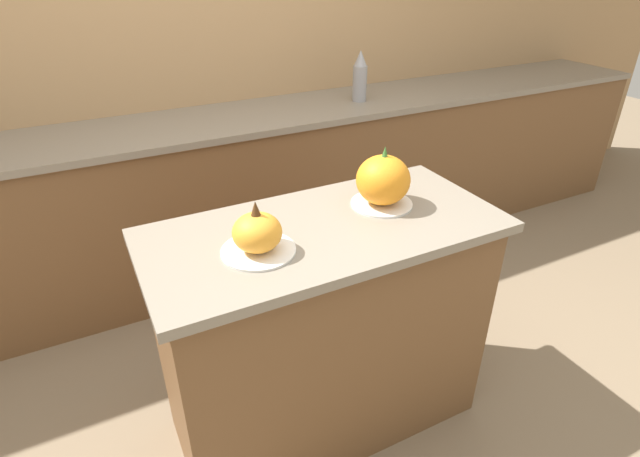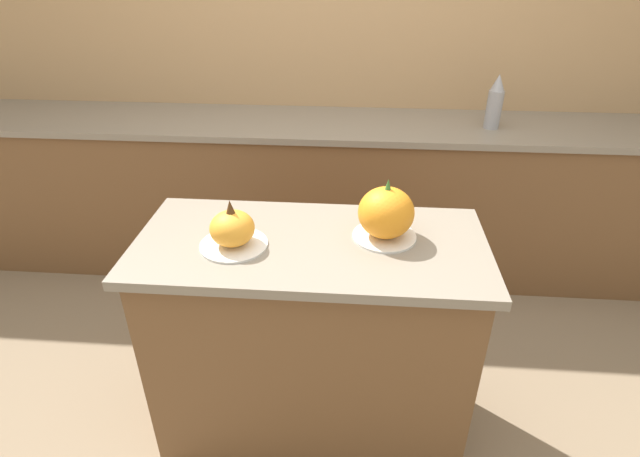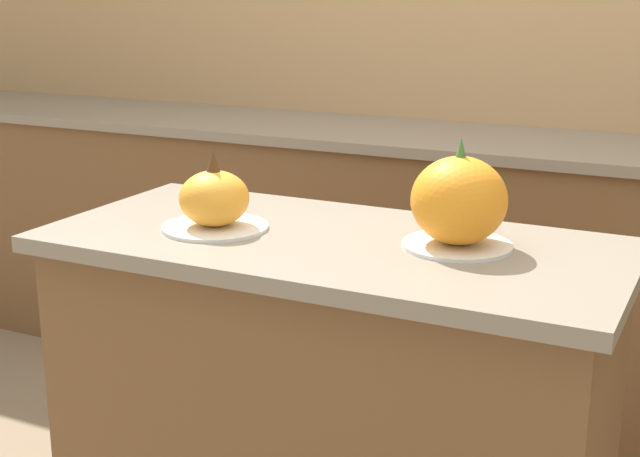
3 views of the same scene
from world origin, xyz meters
name	(u,v)px [view 2 (image 2 of 3)]	position (x,y,z in m)	size (l,w,h in m)	color
ground_plane	(312,420)	(0.00, 0.00, 0.00)	(12.00, 12.00, 0.00)	#847056
wall_back	(336,53)	(0.00, 1.59, 1.25)	(8.00, 0.06, 2.50)	tan
kitchen_island	(312,341)	(0.00, 0.00, 0.46)	(1.22, 0.58, 0.92)	brown
back_counter	(331,196)	(0.00, 1.26, 0.47)	(6.00, 0.60, 0.94)	brown
pumpkin_cake_left	(232,230)	(-0.26, -0.05, 0.98)	(0.23, 0.23, 0.17)	white
pumpkin_cake_right	(386,214)	(0.26, 0.05, 1.01)	(0.22, 0.22, 0.22)	white
bottle_tall	(495,103)	(0.87, 1.23, 1.08)	(0.08, 0.08, 0.29)	#99999E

